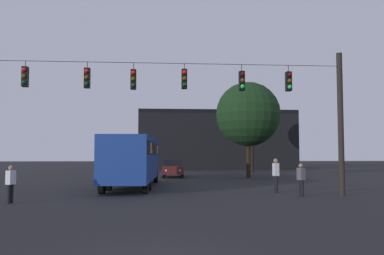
# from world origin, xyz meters

# --- Properties ---
(ground_plane) EXTENTS (168.00, 168.00, 0.00)m
(ground_plane) POSITION_xyz_m (0.00, 24.50, 0.00)
(ground_plane) COLOR black
(ground_plane) RESTS_ON ground
(overhead_signal_span) EXTENTS (18.10, 0.44, 7.06)m
(overhead_signal_span) POSITION_xyz_m (0.03, 11.54, 4.29)
(overhead_signal_span) COLOR black
(overhead_signal_span) RESTS_ON ground
(city_bus) EXTENTS (3.08, 11.12, 3.00)m
(city_bus) POSITION_xyz_m (-1.59, 17.43, 1.87)
(city_bus) COLOR navy
(city_bus) RESTS_ON ground
(car_near_right) EXTENTS (1.96, 4.39, 1.52)m
(car_near_right) POSITION_xyz_m (1.18, 28.29, 0.80)
(car_near_right) COLOR #511919
(car_near_right) RESTS_ON ground
(pedestrian_crossing_left) EXTENTS (0.34, 0.42, 1.57)m
(pedestrian_crossing_left) POSITION_xyz_m (6.79, 11.36, 0.88)
(pedestrian_crossing_left) COLOR black
(pedestrian_crossing_left) RESTS_ON ground
(pedestrian_crossing_center) EXTENTS (0.35, 0.42, 1.56)m
(pedestrian_crossing_center) POSITION_xyz_m (-6.15, 9.62, 0.87)
(pedestrian_crossing_center) COLOR black
(pedestrian_crossing_center) RESTS_ON ground
(pedestrian_crossing_right) EXTENTS (0.28, 0.39, 1.79)m
(pedestrian_crossing_right) POSITION_xyz_m (6.10, 13.26, 1.02)
(pedestrian_crossing_right) COLOR black
(pedestrian_crossing_right) RESTS_ON ground
(corner_building) EXTENTS (20.79, 12.71, 7.78)m
(corner_building) POSITION_xyz_m (7.64, 50.44, 3.89)
(corner_building) COLOR black
(corner_building) RESTS_ON ground
(tree_left_silhouette) EXTENTS (4.06, 4.06, 8.39)m
(tree_left_silhouette) POSITION_xyz_m (10.00, 36.39, 6.28)
(tree_left_silhouette) COLOR black
(tree_left_silhouette) RESTS_ON ground
(tree_behind_building) EXTENTS (5.49, 5.49, 8.18)m
(tree_behind_building) POSITION_xyz_m (7.51, 26.46, 5.42)
(tree_behind_building) COLOR black
(tree_behind_building) RESTS_ON ground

